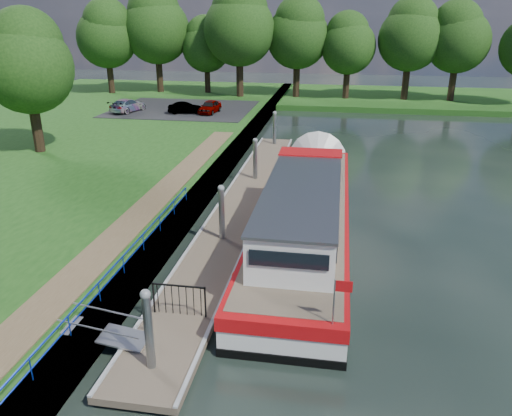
% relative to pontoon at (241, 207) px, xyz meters
% --- Properties ---
extents(ground, '(160.00, 160.00, 0.00)m').
position_rel_pontoon_xyz_m(ground, '(0.00, -13.00, -0.18)').
color(ground, black).
rests_on(ground, ground).
extents(bank_edge, '(1.10, 90.00, 0.78)m').
position_rel_pontoon_xyz_m(bank_edge, '(-2.55, 2.00, 0.20)').
color(bank_edge, '#473D2D').
rests_on(bank_edge, ground).
extents(far_bank, '(60.00, 18.00, 0.60)m').
position_rel_pontoon_xyz_m(far_bank, '(12.00, 39.00, 0.12)').
color(far_bank, '#1B4814').
rests_on(far_bank, ground).
extents(footpath, '(1.60, 40.00, 0.05)m').
position_rel_pontoon_xyz_m(footpath, '(-4.40, -5.00, 0.62)').
color(footpath, brown).
rests_on(footpath, riverbank).
extents(carpark, '(14.00, 12.00, 0.06)m').
position_rel_pontoon_xyz_m(carpark, '(-11.00, 25.00, 0.62)').
color(carpark, black).
rests_on(carpark, riverbank).
extents(blue_fence, '(0.04, 18.04, 0.72)m').
position_rel_pontoon_xyz_m(blue_fence, '(-2.75, -10.00, 1.13)').
color(blue_fence, '#0C2DBF').
rests_on(blue_fence, riverbank).
extents(pontoon, '(2.50, 30.00, 0.56)m').
position_rel_pontoon_xyz_m(pontoon, '(0.00, 0.00, 0.00)').
color(pontoon, brown).
rests_on(pontoon, ground).
extents(mooring_piles, '(0.30, 27.30, 3.55)m').
position_rel_pontoon_xyz_m(mooring_piles, '(0.00, 0.00, 1.10)').
color(mooring_piles, gray).
rests_on(mooring_piles, ground).
extents(gangway, '(2.58, 1.00, 0.92)m').
position_rel_pontoon_xyz_m(gangway, '(-1.85, -12.50, 0.44)').
color(gangway, '#A5A8AD').
rests_on(gangway, ground).
extents(gate_panel, '(1.85, 0.05, 1.15)m').
position_rel_pontoon_xyz_m(gate_panel, '(-0.00, -10.80, 0.97)').
color(gate_panel, black).
rests_on(gate_panel, ground).
extents(barge, '(4.36, 21.15, 4.78)m').
position_rel_pontoon_xyz_m(barge, '(3.60, -1.88, 0.90)').
color(barge, black).
rests_on(barge, ground).
extents(horizon_trees, '(54.38, 10.03, 12.87)m').
position_rel_pontoon_xyz_m(horizon_trees, '(-1.61, 35.68, 7.76)').
color(horizon_trees, '#332316').
rests_on(horizon_trees, ground).
extents(bank_tree_a, '(6.12, 6.12, 9.72)m').
position_rel_pontoon_xyz_m(bank_tree_a, '(-15.99, 7.08, 6.84)').
color(bank_tree_a, '#332316').
rests_on(bank_tree_a, riverbank).
extents(car_a, '(1.78, 3.73, 1.23)m').
position_rel_pontoon_xyz_m(car_a, '(-7.64, 23.00, 1.27)').
color(car_a, '#999999').
rests_on(car_a, carpark).
extents(car_b, '(3.44, 1.82, 1.08)m').
position_rel_pontoon_xyz_m(car_b, '(-9.98, 22.40, 1.19)').
color(car_b, '#999999').
rests_on(car_b, carpark).
extents(car_c, '(2.75, 4.68, 1.27)m').
position_rel_pontoon_xyz_m(car_c, '(-15.88, 22.37, 1.29)').
color(car_c, '#999999').
rests_on(car_c, carpark).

